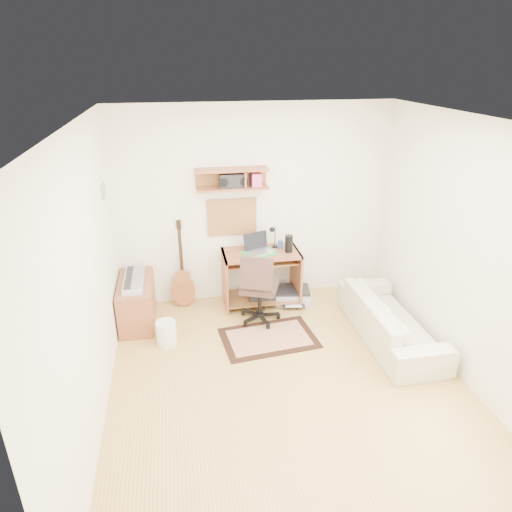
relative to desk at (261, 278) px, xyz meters
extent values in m
cube|color=tan|center=(-0.04, -1.73, -0.38)|extent=(3.60, 4.00, 0.01)
cube|color=white|center=(-0.04, -1.73, 2.23)|extent=(3.60, 4.00, 0.01)
cube|color=white|center=(-0.04, 0.28, 0.93)|extent=(3.60, 0.01, 2.60)
cube|color=white|center=(-1.85, -1.73, 0.93)|extent=(0.01, 4.00, 2.60)
cube|color=white|center=(1.76, -1.73, 0.93)|extent=(0.01, 4.00, 2.60)
cube|color=#985335|center=(-0.34, 0.15, 1.32)|extent=(0.90, 0.25, 0.26)
cube|color=#AC7756|center=(-0.34, 0.25, 0.79)|extent=(0.64, 0.03, 0.49)
cube|color=#4C8CBF|center=(-1.83, -0.23, 1.34)|extent=(0.02, 0.20, 0.15)
cylinder|color=black|center=(0.35, -0.05, 0.49)|extent=(0.10, 0.10, 0.23)
cylinder|color=#324F97|center=(0.28, 0.10, 0.43)|extent=(0.07, 0.07, 0.10)
cube|color=black|center=(-0.33, 0.15, 1.30)|extent=(0.34, 0.16, 0.18)
cube|color=beige|center=(-0.07, -0.87, -0.37)|extent=(1.17, 0.84, 0.01)
cube|color=#985335|center=(-1.62, -0.18, -0.10)|extent=(0.40, 0.90, 0.55)
cube|color=#B2B5BA|center=(-1.62, -0.18, 0.21)|extent=(0.23, 0.74, 0.06)
cylinder|color=white|center=(-1.27, -0.74, -0.24)|extent=(0.24, 0.24, 0.28)
cube|color=#A5A8AA|center=(0.43, -0.03, -0.29)|extent=(0.53, 0.44, 0.18)
imported|color=beige|center=(1.34, -1.11, -0.04)|extent=(0.51, 1.73, 0.68)
camera|label=1|loc=(-1.04, -5.36, 2.70)|focal=32.02mm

